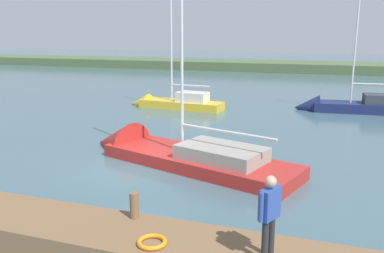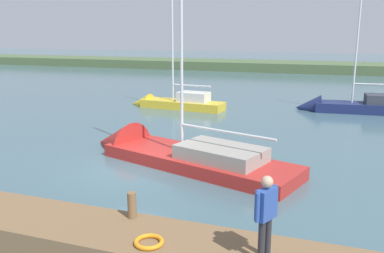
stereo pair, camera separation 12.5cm
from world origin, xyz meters
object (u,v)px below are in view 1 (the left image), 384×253
object	(u,v)px
life_ring_buoy	(152,242)
person_on_dock	(269,211)
sailboat_far_left	(348,108)
sailboat_outer_mooring	(171,105)
sailboat_far_right	(164,155)
mooring_post_near	(134,205)

from	to	relation	value
life_ring_buoy	person_on_dock	bearing A→B (deg)	-174.59
life_ring_buoy	sailboat_far_left	size ratio (longest dim) A/B	0.08
life_ring_buoy	sailboat_outer_mooring	world-z (taller)	sailboat_outer_mooring
sailboat_far_right	person_on_dock	xyz separation A→B (m)	(-5.39, 7.43, 1.52)
sailboat_outer_mooring	person_on_dock	xyz separation A→B (m)	(-9.51, 18.57, 1.51)
sailboat_outer_mooring	sailboat_far_left	size ratio (longest dim) A/B	1.06
mooring_post_near	sailboat_far_left	distance (m)	20.99
mooring_post_near	person_on_dock	distance (m)	3.56
person_on_dock	sailboat_far_left	bearing A→B (deg)	-70.79
life_ring_buoy	sailboat_outer_mooring	xyz separation A→B (m)	(7.06, -18.80, -0.52)
sailboat_outer_mooring	sailboat_far_left	world-z (taller)	sailboat_outer_mooring
sailboat_far_right	person_on_dock	distance (m)	9.30
mooring_post_near	person_on_dock	size ratio (longest dim) A/B	0.37
mooring_post_near	life_ring_buoy	xyz separation A→B (m)	(-0.94, 1.04, -0.28)
life_ring_buoy	person_on_dock	world-z (taller)	person_on_dock
life_ring_buoy	sailboat_far_right	bearing A→B (deg)	-69.05
mooring_post_near	sailboat_far_right	world-z (taller)	sailboat_far_right
sailboat_far_right	sailboat_outer_mooring	world-z (taller)	sailboat_far_right
sailboat_far_right	sailboat_far_left	size ratio (longest dim) A/B	1.31
mooring_post_near	sailboat_far_left	xyz separation A→B (m)	(-5.56, -20.23, -0.75)
sailboat_far_left	person_on_dock	distance (m)	21.19
sailboat_far_right	sailboat_outer_mooring	xyz separation A→B (m)	(4.13, -11.14, 0.01)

